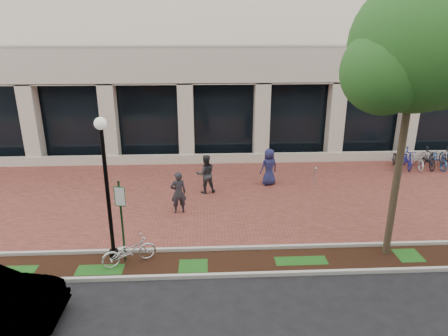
{
  "coord_description": "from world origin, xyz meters",
  "views": [
    {
      "loc": [
        -1.04,
        -15.87,
        6.78
      ],
      "look_at": [
        -0.28,
        -0.8,
        1.54
      ],
      "focal_mm": 32.0,
      "sensor_mm": 36.0,
      "label": 1
    }
  ],
  "objects_px": {
    "parking_sign": "(121,212)",
    "locked_bicycle": "(129,251)",
    "bike_rack_cluster": "(428,159)",
    "bollard": "(315,176)",
    "lamppost": "(107,183)",
    "pedestrian_right": "(269,167)",
    "pedestrian_left": "(178,193)",
    "pedestrian_mid": "(206,174)",
    "street_tree": "(417,54)"
  },
  "relations": [
    {
      "from": "parking_sign",
      "to": "street_tree",
      "type": "bearing_deg",
      "value": 16.31
    },
    {
      "from": "parking_sign",
      "to": "bike_rack_cluster",
      "type": "relative_size",
      "value": 0.63
    },
    {
      "from": "locked_bicycle",
      "to": "lamppost",
      "type": "bearing_deg",
      "value": 35.63
    },
    {
      "from": "parking_sign",
      "to": "pedestrian_right",
      "type": "distance_m",
      "value": 8.29
    },
    {
      "from": "pedestrian_right",
      "to": "bike_rack_cluster",
      "type": "distance_m",
      "value": 8.8
    },
    {
      "from": "parking_sign",
      "to": "street_tree",
      "type": "relative_size",
      "value": 0.32
    },
    {
      "from": "parking_sign",
      "to": "pedestrian_left",
      "type": "xyz_separation_m",
      "value": [
        1.47,
        3.39,
        -0.83
      ]
    },
    {
      "from": "lamppost",
      "to": "street_tree",
      "type": "distance_m",
      "value": 9.41
    },
    {
      "from": "pedestrian_right",
      "to": "locked_bicycle",
      "type": "bearing_deg",
      "value": 29.27
    },
    {
      "from": "parking_sign",
      "to": "bollard",
      "type": "bearing_deg",
      "value": 54.64
    },
    {
      "from": "pedestrian_left",
      "to": "bollard",
      "type": "xyz_separation_m",
      "value": [
        6.08,
        2.65,
        -0.4
      ]
    },
    {
      "from": "lamppost",
      "to": "pedestrian_right",
      "type": "relative_size",
      "value": 2.63
    },
    {
      "from": "bike_rack_cluster",
      "to": "locked_bicycle",
      "type": "bearing_deg",
      "value": -139.22
    },
    {
      "from": "bike_rack_cluster",
      "to": "lamppost",
      "type": "bearing_deg",
      "value": -141.1
    },
    {
      "from": "bollard",
      "to": "lamppost",
      "type": "bearing_deg",
      "value": -143.37
    },
    {
      "from": "lamppost",
      "to": "pedestrian_right",
      "type": "height_order",
      "value": "lamppost"
    },
    {
      "from": "locked_bicycle",
      "to": "parking_sign",
      "type": "bearing_deg",
      "value": 21.93
    },
    {
      "from": "bollard",
      "to": "locked_bicycle",
      "type": "bearing_deg",
      "value": -139.98
    },
    {
      "from": "street_tree",
      "to": "pedestrian_left",
      "type": "height_order",
      "value": "street_tree"
    },
    {
      "from": "bollard",
      "to": "bike_rack_cluster",
      "type": "xyz_separation_m",
      "value": [
        6.46,
        2.08,
        0.06
      ]
    },
    {
      "from": "parking_sign",
      "to": "locked_bicycle",
      "type": "height_order",
      "value": "parking_sign"
    },
    {
      "from": "pedestrian_left",
      "to": "bollard",
      "type": "distance_m",
      "value": 6.65
    },
    {
      "from": "locked_bicycle",
      "to": "bollard",
      "type": "height_order",
      "value": "locked_bicycle"
    },
    {
      "from": "pedestrian_left",
      "to": "street_tree",
      "type": "bearing_deg",
      "value": 140.05
    },
    {
      "from": "locked_bicycle",
      "to": "pedestrian_right",
      "type": "distance_m",
      "value": 8.27
    },
    {
      "from": "street_tree",
      "to": "locked_bicycle",
      "type": "relative_size",
      "value": 4.9
    },
    {
      "from": "lamppost",
      "to": "parking_sign",
      "type": "bearing_deg",
      "value": -21.86
    },
    {
      "from": "bike_rack_cluster",
      "to": "pedestrian_right",
      "type": "bearing_deg",
      "value": -157.53
    },
    {
      "from": "pedestrian_right",
      "to": "street_tree",
      "type": "bearing_deg",
      "value": 93.9
    },
    {
      "from": "pedestrian_right",
      "to": "pedestrian_left",
      "type": "bearing_deg",
      "value": 14.25
    },
    {
      "from": "pedestrian_left",
      "to": "pedestrian_right",
      "type": "xyz_separation_m",
      "value": [
        3.96,
        2.81,
        0.01
      ]
    },
    {
      "from": "pedestrian_right",
      "to": "lamppost",
      "type": "bearing_deg",
      "value": 25.08
    },
    {
      "from": "locked_bicycle",
      "to": "street_tree",
      "type": "bearing_deg",
      "value": -113.29
    },
    {
      "from": "lamppost",
      "to": "bollard",
      "type": "height_order",
      "value": "lamppost"
    },
    {
      "from": "street_tree",
      "to": "bike_rack_cluster",
      "type": "bearing_deg",
      "value": 54.75
    },
    {
      "from": "pedestrian_left",
      "to": "pedestrian_right",
      "type": "height_order",
      "value": "pedestrian_right"
    },
    {
      "from": "lamppost",
      "to": "bike_rack_cluster",
      "type": "height_order",
      "value": "lamppost"
    },
    {
      "from": "pedestrian_left",
      "to": "lamppost",
      "type": "bearing_deg",
      "value": 46.48
    },
    {
      "from": "pedestrian_mid",
      "to": "bike_rack_cluster",
      "type": "height_order",
      "value": "pedestrian_mid"
    },
    {
      "from": "pedestrian_right",
      "to": "bike_rack_cluster",
      "type": "height_order",
      "value": "pedestrian_right"
    },
    {
      "from": "parking_sign",
      "to": "lamppost",
      "type": "xyz_separation_m",
      "value": [
        -0.37,
        0.15,
        0.87
      ]
    },
    {
      "from": "street_tree",
      "to": "pedestrian_right",
      "type": "bearing_deg",
      "value": 115.03
    },
    {
      "from": "locked_bicycle",
      "to": "bike_rack_cluster",
      "type": "distance_m",
      "value": 16.13
    },
    {
      "from": "pedestrian_left",
      "to": "bike_rack_cluster",
      "type": "bearing_deg",
      "value": -173.26
    },
    {
      "from": "pedestrian_left",
      "to": "bike_rack_cluster",
      "type": "relative_size",
      "value": 0.4
    },
    {
      "from": "locked_bicycle",
      "to": "pedestrian_mid",
      "type": "height_order",
      "value": "pedestrian_mid"
    },
    {
      "from": "pedestrian_left",
      "to": "bollard",
      "type": "height_order",
      "value": "pedestrian_left"
    },
    {
      "from": "parking_sign",
      "to": "pedestrian_mid",
      "type": "bearing_deg",
      "value": 80.8
    },
    {
      "from": "locked_bicycle",
      "to": "pedestrian_left",
      "type": "distance_m",
      "value": 3.8
    },
    {
      "from": "parking_sign",
      "to": "lamppost",
      "type": "relative_size",
      "value": 0.59
    }
  ]
}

